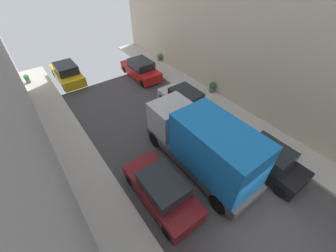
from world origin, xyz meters
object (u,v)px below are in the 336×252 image
Objects in this scene: delivery_truck at (203,144)px; potted_plant_2 at (27,78)px; parked_car_left_2 at (162,190)px; potted_plant_0 at (212,87)px; parked_car_right_3 at (141,69)px; potted_plant_1 at (159,57)px; parked_car_left_3 at (67,73)px; parked_car_right_1 at (265,158)px; parked_car_right_2 at (184,101)px.

delivery_truck reaches higher than potted_plant_2.
parked_car_left_2 is 9.92m from potted_plant_0.
parked_car_right_3 is 5.87× the size of potted_plant_1.
parked_car_left_3 reaches higher than potted_plant_1.
delivery_truck reaches higher than parked_car_right_1.
parked_car_left_2 is 2.92m from delivery_truck.
parked_car_left_2 is 1.00× the size of parked_car_left_3.
potted_plant_2 is (-11.40, 3.00, 0.02)m from potted_plant_1.
parked_car_right_1 is 5.09× the size of potted_plant_0.
parked_car_left_2 is 1.00× the size of parked_car_right_2.
parked_car_right_1 is at bearing -70.86° from parked_car_left_3.
potted_plant_1 is (8.47, 12.40, -0.19)m from parked_car_left_2.
potted_plant_2 is (-8.33, 17.07, -0.17)m from parked_car_right_1.
potted_plant_1 is at bearing 27.37° from parked_car_right_3.
potted_plant_0 is (3.09, 0.27, -0.14)m from parked_car_right_2.
parked_car_right_1 is 3.51m from delivery_truck.
parked_car_right_2 is at bearing -51.67° from potted_plant_2.
parked_car_right_3 is 5.71× the size of potted_plant_2.
potted_plant_2 is (-8.33, 4.59, -0.17)m from parked_car_right_3.
parked_car_left_3 is at bearing 101.24° from delivery_truck.
parked_car_right_1 is 5.71× the size of potted_plant_2.
delivery_truck is at bearing -140.13° from potted_plant_0.
potted_plant_1 is at bearing 90.12° from potted_plant_0.
potted_plant_2 is at bearing 152.69° from parked_car_left_3.
delivery_truck is at bearing -115.51° from potted_plant_1.
parked_car_left_2 is at bearing -79.24° from potted_plant_2.
parked_car_right_2 is 5.87× the size of potted_plant_1.
potted_plant_0 is (8.49, -8.75, -0.14)m from parked_car_left_3.
parked_car_left_2 is 13.89m from parked_car_left_3.
potted_plant_0 is at bearing 4.96° from parked_car_right_2.
potted_plant_2 is at bearing 128.33° from parked_car_right_2.
potted_plant_0 is at bearing -45.88° from parked_car_left_3.
parked_car_right_3 is at bearing 118.55° from potted_plant_0.
delivery_truck reaches higher than potted_plant_1.
potted_plant_0 is at bearing 65.60° from parked_car_right_1.
parked_car_left_2 is at bearing -137.99° from parked_car_right_2.
potted_plant_0 is 7.27m from potted_plant_1.
parked_car_left_3 is at bearing 170.03° from potted_plant_1.
parked_car_left_3 is 3.30m from potted_plant_2.
parked_car_left_2 is at bearing -124.35° from potted_plant_1.
parked_car_left_3 reaches higher than potted_plant_0.
parked_car_left_2 is 15.02m from potted_plant_1.
delivery_truck is (2.70, -13.59, 1.07)m from parked_car_left_3.
parked_car_left_3 is (0.00, 13.89, 0.00)m from parked_car_left_2.
potted_plant_2 reaches higher than potted_plant_1.
parked_car_left_2 is at bearing -90.00° from parked_car_left_3.
potted_plant_2 is at bearing 116.00° from parked_car_right_1.
parked_car_right_1 is at bearing -114.40° from potted_plant_0.
parked_car_left_3 is at bearing -27.31° from potted_plant_2.
parked_car_left_3 is 5.71× the size of potted_plant_2.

